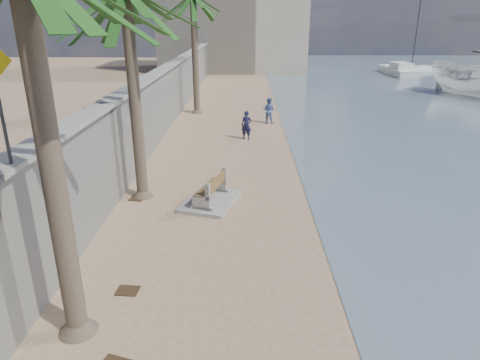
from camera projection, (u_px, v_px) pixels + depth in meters
name	position (u px, v px, depth m)	size (l,w,h in m)	color
seawall	(167.00, 97.00, 26.50)	(0.45, 70.00, 3.50)	gray
wall_cap	(165.00, 67.00, 25.87)	(0.80, 70.00, 0.12)	gray
end_building	(233.00, 13.00, 54.53)	(18.00, 12.00, 14.00)	#B7AA93
bench_far	(210.00, 192.00, 15.49)	(2.25, 2.77, 1.01)	gray
streetlight	(128.00, 10.00, 17.29)	(0.28, 0.28, 5.12)	#2D2D33
person_a	(246.00, 123.00, 23.58)	(0.66, 0.45, 1.82)	#121333
person_b	(269.00, 109.00, 27.31)	(0.88, 0.68, 1.82)	#5163A7
boat_cruiser	(476.00, 78.00, 36.54)	(3.35, 3.45, 3.95)	silver
yacht_far	(398.00, 71.00, 51.57)	(8.20, 2.30, 1.50)	silver
sailboat_west	(411.00, 69.00, 54.33)	(6.47, 4.29, 10.05)	silver
debris_c	(138.00, 198.00, 16.08)	(0.66, 0.53, 0.03)	#382616
debris_d	(128.00, 291.00, 10.58)	(0.54, 0.43, 0.03)	#382616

